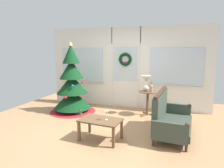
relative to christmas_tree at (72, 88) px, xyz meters
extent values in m
plane|color=#AD7F56|center=(1.38, -1.07, -0.73)|extent=(6.76, 6.76, 0.00)
cube|color=white|center=(-0.14, 1.02, 0.55)|extent=(2.15, 0.08, 2.55)
cube|color=white|center=(2.91, 1.02, 0.55)|extent=(2.15, 0.08, 2.55)
cube|color=white|center=(1.38, 1.02, 1.57)|extent=(0.94, 0.08, 0.50)
cube|color=silver|center=(1.38, 0.98, 0.30)|extent=(0.90, 0.05, 2.05)
cube|color=white|center=(1.38, 0.96, -0.28)|extent=(0.78, 0.02, 0.80)
cube|color=silver|center=(1.38, 0.96, 0.67)|extent=(0.78, 0.01, 1.10)
cube|color=silver|center=(-0.14, 0.97, 0.62)|extent=(1.50, 0.01, 1.10)
cube|color=silver|center=(2.91, 0.97, 0.62)|extent=(1.50, 0.01, 1.10)
cube|color=silver|center=(-0.14, 0.95, 0.05)|extent=(1.59, 0.06, 0.03)
cube|color=silver|center=(2.91, 0.95, 0.05)|extent=(1.59, 0.06, 0.03)
torus|color=black|center=(1.38, 0.92, 0.82)|extent=(0.41, 0.09, 0.41)
cube|color=red|center=(1.38, 0.91, 0.69)|extent=(0.10, 0.02, 0.10)
cylinder|color=#4C331E|center=(0.00, 0.00, -0.64)|extent=(0.10, 0.10, 0.18)
cone|color=maroon|center=(0.00, 0.00, -0.68)|extent=(1.36, 1.36, 0.10)
cone|color=#0F3819|center=(0.00, 0.00, -0.33)|extent=(1.10, 1.10, 0.56)
cone|color=#0F3819|center=(0.00, 0.00, 0.11)|extent=(0.91, 0.91, 0.56)
cone|color=#0F3819|center=(0.00, 0.00, 0.56)|extent=(0.71, 0.71, 0.56)
cone|color=#0F3819|center=(0.00, 0.00, 1.00)|extent=(0.51, 0.51, 0.56)
cone|color=#E0BC4C|center=(0.00, 0.00, 1.30)|extent=(0.12, 0.12, 0.12)
sphere|color=red|center=(0.30, 0.11, 0.15)|extent=(0.07, 0.07, 0.07)
sphere|color=gold|center=(-0.26, 0.19, 0.33)|extent=(0.06, 0.06, 0.06)
sphere|color=silver|center=(-0.26, 0.10, 0.52)|extent=(0.07, 0.07, 0.07)
sphere|color=#264CB2|center=(0.18, -0.28, 0.11)|extent=(0.08, 0.08, 0.08)
sphere|color=red|center=(0.05, -0.44, -0.19)|extent=(0.07, 0.07, 0.07)
cylinder|color=#3D281C|center=(3.19, -1.52, -0.66)|extent=(0.05, 0.05, 0.14)
cylinder|color=#3D281C|center=(3.29, -0.14, -0.66)|extent=(0.05, 0.05, 0.14)
cylinder|color=#3D281C|center=(2.60, -1.47, -0.66)|extent=(0.05, 0.05, 0.14)
cylinder|color=#3D281C|center=(2.70, -0.10, -0.66)|extent=(0.05, 0.05, 0.14)
cube|color=#384238|center=(2.95, -0.81, -0.52)|extent=(0.81, 1.37, 0.14)
cube|color=#384238|center=(2.65, -0.79, -0.14)|extent=(0.22, 1.32, 0.62)
cube|color=#3D281C|center=(2.65, -0.79, 0.20)|extent=(0.17, 1.29, 0.06)
cube|color=#384238|center=(2.89, -1.51, -0.40)|extent=(0.67, 0.14, 0.38)
cylinder|color=#3D281C|center=(3.18, -1.53, -0.23)|extent=(0.10, 0.10, 0.09)
cube|color=#384238|center=(3.00, -0.11, -0.40)|extent=(0.67, 0.14, 0.38)
cylinder|color=#3D281C|center=(3.29, -0.13, -0.23)|extent=(0.10, 0.10, 0.09)
cylinder|color=brown|center=(2.20, 0.38, -0.05)|extent=(0.48, 0.48, 0.02)
cylinder|color=brown|center=(2.20, 0.38, -0.40)|extent=(0.07, 0.07, 0.66)
cube|color=brown|center=(2.36, 0.38, -0.71)|extent=(0.20, 0.05, 0.04)
cube|color=brown|center=(2.12, 0.52, -0.71)|extent=(0.14, 0.20, 0.04)
cube|color=brown|center=(2.12, 0.24, -0.71)|extent=(0.14, 0.20, 0.04)
sphere|color=silver|center=(2.14, 0.42, 0.04)|extent=(0.16, 0.16, 0.16)
cylinder|color=silver|center=(2.14, 0.42, 0.17)|extent=(0.02, 0.02, 0.06)
cone|color=silver|center=(2.14, 0.42, 0.30)|extent=(0.28, 0.28, 0.20)
cylinder|color=tan|center=(2.30, 0.32, 0.04)|extent=(0.09, 0.09, 0.16)
sphere|color=tan|center=(2.30, 0.32, 0.12)|extent=(0.10, 0.10, 0.10)
cylinder|color=#4C7042|center=(2.28, 0.32, 0.22)|extent=(0.07, 0.01, 0.17)
cylinder|color=#4C7042|center=(2.30, 0.32, 0.22)|extent=(0.01, 0.01, 0.18)
cylinder|color=#4C7042|center=(2.32, 0.32, 0.22)|extent=(0.07, 0.01, 0.17)
cube|color=brown|center=(1.53, -1.54, -0.31)|extent=(0.88, 0.59, 0.03)
cube|color=brown|center=(1.13, -1.73, -0.52)|extent=(0.05, 0.05, 0.41)
cube|color=brown|center=(1.89, -1.79, -0.52)|extent=(0.05, 0.05, 0.41)
cube|color=brown|center=(1.17, -1.29, -0.52)|extent=(0.05, 0.05, 0.41)
cube|color=brown|center=(1.93, -1.35, -0.52)|extent=(0.05, 0.05, 0.41)
cylinder|color=silver|center=(1.65, -1.53, -0.29)|extent=(0.06, 0.06, 0.01)
cylinder|color=silver|center=(1.65, -1.53, -0.24)|extent=(0.01, 0.01, 0.10)
cone|color=silver|center=(1.65, -1.53, -0.14)|extent=(0.08, 0.08, 0.09)
cube|color=#266633|center=(0.36, -0.26, -0.65)|extent=(0.17, 0.15, 0.17)
camera|label=1|loc=(2.98, -5.13, 1.10)|focal=31.77mm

